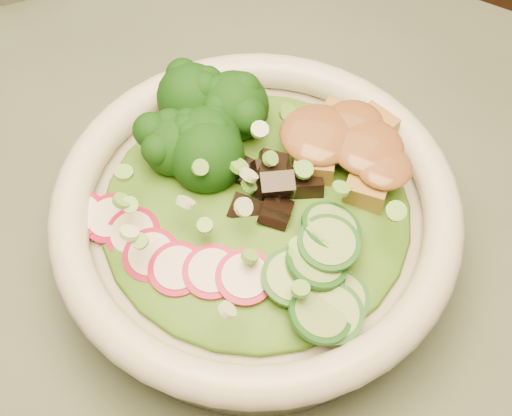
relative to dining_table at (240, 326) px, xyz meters
The scene contains 10 objects.
dining_table is the anchor object (origin of this frame).
salad_bowl 0.16m from the dining_table, 73.84° to the left, with size 0.30×0.30×0.08m.
lettuce_bed 0.18m from the dining_table, 73.84° to the left, with size 0.23×0.23×0.03m, color #295511.
broccoli_florets 0.21m from the dining_table, 138.58° to the left, with size 0.09×0.08×0.05m, color black, non-canonical shape.
radish_slices 0.19m from the dining_table, 118.84° to the right, with size 0.12×0.05×0.02m, color maroon, non-canonical shape.
cucumber_slices 0.21m from the dining_table, 12.38° to the right, with size 0.08×0.08×0.04m, color #7EAA5E, non-canonical shape.
mushroom_heap 0.20m from the dining_table, 69.23° to the left, with size 0.08×0.08×0.05m, color black, non-canonical shape.
tofu_cubes 0.22m from the dining_table, 63.65° to the left, with size 0.10×0.07×0.04m, color olive, non-canonical shape.
peanut_sauce 0.23m from the dining_table, 63.65° to the left, with size 0.08×0.06×0.02m, color brown.
scallion_garnish 0.21m from the dining_table, 73.84° to the left, with size 0.22×0.22×0.03m, color #5FA439, non-canonical shape.
Camera 1 is at (0.14, -0.23, 1.26)m, focal length 50.00 mm.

